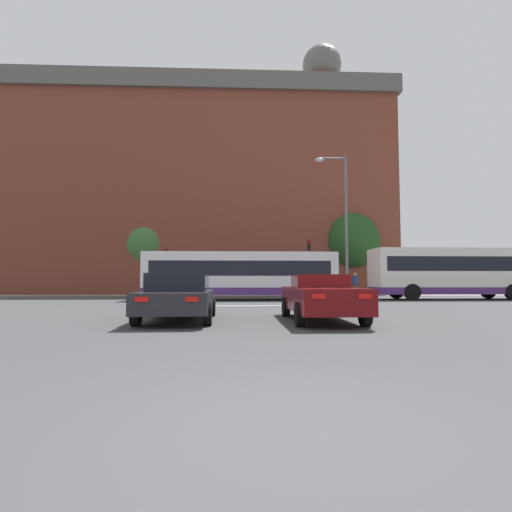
# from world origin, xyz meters

# --- Properties ---
(ground_plane) EXTENTS (400.00, 400.00, 0.00)m
(ground_plane) POSITION_xyz_m (0.00, 0.00, 0.00)
(ground_plane) COLOR #3D3D3F
(stop_line_strip) EXTENTS (8.80, 0.30, 0.01)m
(stop_line_strip) POSITION_xyz_m (0.00, 15.94, 0.00)
(stop_line_strip) COLOR silver
(stop_line_strip) RESTS_ON ground_plane
(far_pavement) EXTENTS (69.78, 2.50, 0.01)m
(far_pavement) POSITION_xyz_m (0.00, 29.66, 0.01)
(far_pavement) COLOR gray
(far_pavement) RESTS_ON ground_plane
(brick_civic_building) EXTENTS (37.37, 16.60, 27.99)m
(brick_civic_building) POSITION_xyz_m (-3.62, 40.55, 10.48)
(brick_civic_building) COLOR brown
(brick_civic_building) RESTS_ON ground_plane
(car_saloon_left) EXTENTS (2.18, 4.78, 1.41)m
(car_saloon_left) POSITION_xyz_m (-2.09, 9.01, 0.72)
(car_saloon_left) COLOR #232328
(car_saloon_left) RESTS_ON ground_plane
(car_roadster_right) EXTENTS (1.95, 4.85, 1.37)m
(car_roadster_right) POSITION_xyz_m (2.14, 8.72, 0.70)
(car_roadster_right) COLOR #600C0F
(car_roadster_right) RESTS_ON ground_plane
(bus_crossing_lead) EXTENTS (11.78, 2.65, 2.94)m
(bus_crossing_lead) POSITION_xyz_m (-0.17, 21.75, 1.57)
(bus_crossing_lead) COLOR silver
(bus_crossing_lead) RESTS_ON ground_plane
(bus_crossing_trailing) EXTENTS (10.22, 2.74, 3.24)m
(bus_crossing_trailing) POSITION_xyz_m (13.44, 22.01, 1.74)
(bus_crossing_trailing) COLOR silver
(bus_crossing_trailing) RESTS_ON ground_plane
(traffic_light_far_left) EXTENTS (0.26, 0.31, 3.70)m
(traffic_light_far_left) POSITION_xyz_m (-6.03, 28.63, 2.51)
(traffic_light_far_left) COLOR slate
(traffic_light_far_left) RESTS_ON ground_plane
(traffic_light_far_right) EXTENTS (0.26, 0.31, 4.45)m
(traffic_light_far_right) POSITION_xyz_m (5.46, 29.11, 2.97)
(traffic_light_far_right) COLOR slate
(traffic_light_far_right) RESTS_ON ground_plane
(street_lamp_junction) EXTENTS (1.87, 0.36, 8.45)m
(street_lamp_junction) POSITION_xyz_m (5.64, 19.42, 5.03)
(street_lamp_junction) COLOR slate
(street_lamp_junction) RESTS_ON ground_plane
(pedestrian_waiting) EXTENTS (0.45, 0.42, 1.85)m
(pedestrian_waiting) POSITION_xyz_m (9.47, 29.92, 1.10)
(pedestrian_waiting) COLOR brown
(pedestrian_waiting) RESTS_ON ground_plane
(pedestrian_walking_east) EXTENTS (0.43, 0.27, 1.85)m
(pedestrian_walking_east) POSITION_xyz_m (2.79, 29.95, 1.10)
(pedestrian_walking_east) COLOR #333851
(pedestrian_walking_east) RESTS_ON ground_plane
(tree_by_building) EXTENTS (5.00, 5.00, 7.10)m
(tree_by_building) POSITION_xyz_m (-8.79, 34.63, 4.47)
(tree_by_building) COLOR #4C3823
(tree_by_building) RESTS_ON ground_plane
(tree_kerbside) EXTENTS (5.00, 5.00, 7.50)m
(tree_kerbside) POSITION_xyz_m (10.21, 33.27, 4.87)
(tree_kerbside) COLOR #4C3823
(tree_kerbside) RESTS_ON ground_plane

